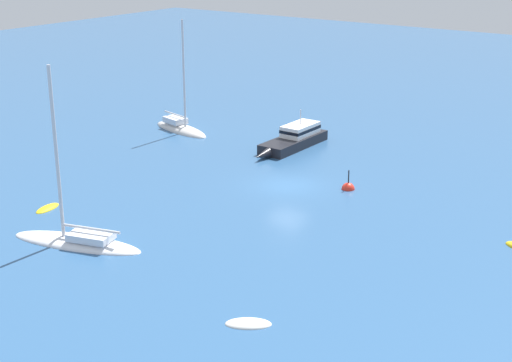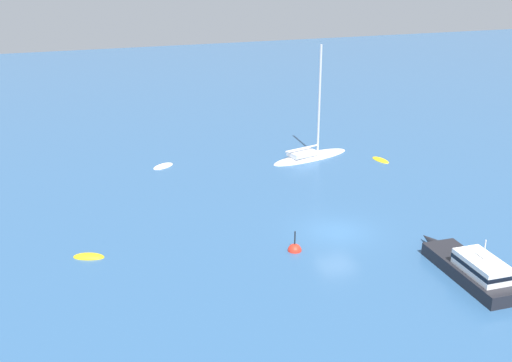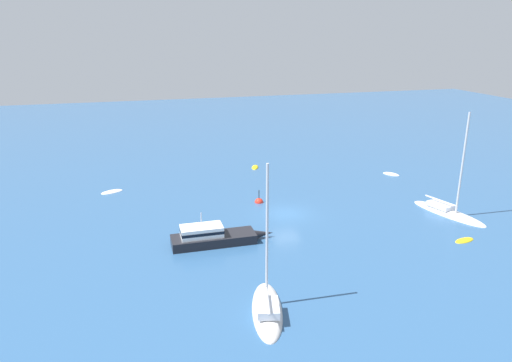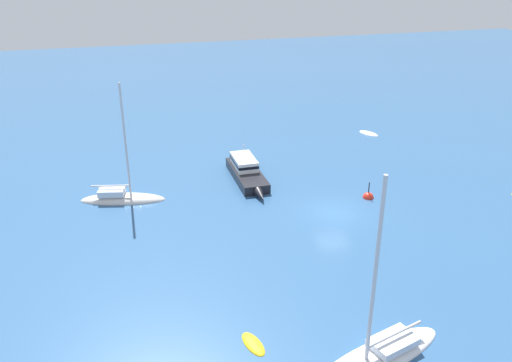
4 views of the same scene
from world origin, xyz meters
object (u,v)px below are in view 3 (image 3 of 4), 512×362
(skiff, at_px, (112,192))
(skiff_1, at_px, (391,174))
(channel_buoy, at_px, (259,202))
(dinghy, at_px, (255,168))
(ketch, at_px, (448,212))
(sloop, at_px, (267,309))
(powerboat, at_px, (212,236))
(dinghy_1, at_px, (464,241))

(skiff, height_order, skiff_1, skiff_1)
(skiff, relative_size, channel_buoy, 1.50)
(dinghy, relative_size, skiff, 0.79)
(ketch, bearing_deg, sloop, -78.57)
(sloop, xyz_separation_m, skiff_1, (-22.74, -23.56, -0.16))
(ketch, xyz_separation_m, skiff, (30.55, -15.00, -0.19))
(ketch, relative_size, dinghy, 4.91)
(ketch, bearing_deg, powerboat, -104.63)
(powerboat, xyz_separation_m, channel_buoy, (-6.28, -8.21, -0.66))
(dinghy, bearing_deg, skiff_1, 84.40)
(skiff_1, xyz_separation_m, dinghy_1, (4.15, 18.16, 0.00))
(powerboat, bearing_deg, ketch, 1.63)
(skiff, bearing_deg, sloop, 87.49)
(ketch, xyz_separation_m, sloop, (21.13, 10.94, -0.03))
(skiff_1, relative_size, channel_buoy, 1.30)
(ketch, height_order, skiff, ketch)
(dinghy, height_order, sloop, sloop)
(skiff, distance_m, powerboat, 17.46)
(ketch, distance_m, dinghy_1, 6.10)
(dinghy, relative_size, skiff_1, 0.91)
(ketch, relative_size, channel_buoy, 5.82)
(dinghy, xyz_separation_m, powerboat, (9.25, 20.32, 0.67))
(dinghy_1, xyz_separation_m, channel_buoy, (13.76, -13.24, 0.01))
(skiff, distance_m, dinghy_1, 34.74)
(skiff, bearing_deg, powerboat, 94.74)
(sloop, distance_m, dinghy_1, 19.36)
(ketch, xyz_separation_m, dinghy, (13.33, -19.81, -0.19))
(dinghy, relative_size, channel_buoy, 1.18)
(dinghy, xyz_separation_m, channel_buoy, (2.97, 12.11, 0.01))
(dinghy_1, height_order, channel_buoy, channel_buoy)
(skiff_1, distance_m, dinghy_1, 18.63)
(sloop, relative_size, dinghy_1, 4.72)
(sloop, distance_m, powerboat, 10.53)
(dinghy, xyz_separation_m, skiff, (17.23, 4.81, 0.00))
(sloop, xyz_separation_m, powerboat, (1.44, -10.42, 0.51))
(dinghy_1, height_order, powerboat, powerboat)
(sloop, relative_size, skiff_1, 4.35)
(dinghy, distance_m, dinghy_1, 27.55)
(skiff, distance_m, skiff_1, 32.25)
(dinghy, height_order, dinghy_1, dinghy)
(skiff_1, height_order, channel_buoy, channel_buoy)
(ketch, bearing_deg, skiff, -132.09)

